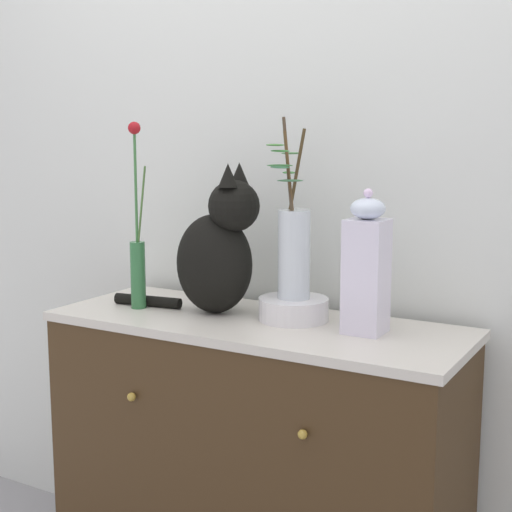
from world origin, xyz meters
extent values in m
cube|color=silver|center=(0.00, 0.30, 1.30)|extent=(4.40, 0.08, 2.60)
cube|color=#3F2B17|center=(0.00, 0.00, 0.43)|extent=(1.15, 0.43, 0.87)
cube|color=beige|center=(0.00, 0.00, 0.88)|extent=(1.17, 0.44, 0.02)
sphere|color=#B79338|center=(-0.26, -0.23, 0.70)|extent=(0.02, 0.02, 0.02)
sphere|color=#B79338|center=(0.26, -0.23, 0.70)|extent=(0.02, 0.02, 0.02)
ellipsoid|color=black|center=(-0.15, 0.02, 1.04)|extent=(0.25, 0.20, 0.28)
sphere|color=black|center=(-0.09, 0.03, 1.20)|extent=(0.15, 0.15, 0.15)
cone|color=black|center=(-0.09, 0.07, 1.29)|extent=(0.06, 0.06, 0.07)
cone|color=black|center=(-0.08, -0.01, 1.29)|extent=(0.06, 0.06, 0.07)
cylinder|color=black|center=(-0.37, -0.01, 0.91)|extent=(0.22, 0.06, 0.03)
cylinder|color=#32703E|center=(-0.38, -0.04, 0.99)|extent=(0.04, 0.04, 0.20)
cylinder|color=#3F773E|center=(-0.38, -0.04, 1.25)|extent=(0.01, 0.01, 0.31)
sphere|color=#A8151C|center=(-0.38, -0.04, 1.42)|extent=(0.04, 0.04, 0.04)
cylinder|color=#476E35|center=(-0.36, -0.04, 1.20)|extent=(0.04, 0.01, 0.22)
cylinder|color=white|center=(0.09, 0.05, 0.92)|extent=(0.19, 0.19, 0.06)
cylinder|color=silver|center=(0.09, 0.05, 1.08)|extent=(0.09, 0.09, 0.24)
cylinder|color=#44351D|center=(0.08, 0.07, 1.26)|extent=(0.05, 0.04, 0.31)
ellipsoid|color=#3E7F3A|center=(0.05, 0.09, 1.30)|extent=(0.07, 0.08, 0.01)
ellipsoid|color=#478046|center=(0.06, 0.10, 1.35)|extent=(0.06, 0.08, 0.01)
cylinder|color=brown|center=(0.08, 0.04, 1.26)|extent=(0.05, 0.02, 0.31)
ellipsoid|color=#3E6E46|center=(0.09, 0.02, 1.28)|extent=(0.08, 0.07, 0.01)
ellipsoid|color=#408141|center=(0.06, 0.03, 1.32)|extent=(0.08, 0.06, 0.01)
ellipsoid|color=#397F37|center=(0.07, 0.00, 1.36)|extent=(0.08, 0.06, 0.01)
cylinder|color=#473828|center=(0.08, 0.04, 1.28)|extent=(0.06, 0.03, 0.34)
ellipsoid|color=#377348|center=(0.07, 0.00, 1.32)|extent=(0.08, 0.06, 0.01)
ellipsoid|color=#418136|center=(0.06, 0.00, 1.37)|extent=(0.08, 0.07, 0.01)
cube|color=white|center=(0.31, 0.03, 1.04)|extent=(0.10, 0.10, 0.30)
ellipsoid|color=white|center=(0.31, 0.03, 1.22)|extent=(0.09, 0.09, 0.05)
sphere|color=white|center=(0.31, 0.03, 1.26)|extent=(0.02, 0.02, 0.02)
camera|label=1|loc=(1.00, -1.75, 1.40)|focal=52.52mm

